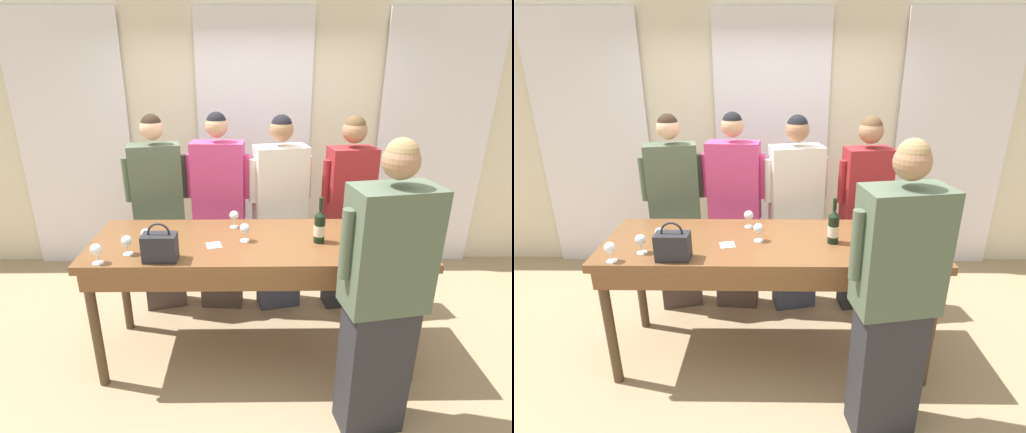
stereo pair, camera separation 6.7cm
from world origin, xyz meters
The scene contains 20 objects.
ground_plane centered at (0.00, 0.00, 0.00)m, with size 18.00×18.00×0.00m, color tan.
wall_back centered at (0.00, 1.67, 1.40)m, with size 12.00×0.06×2.80m.
curtain_panel_left centered at (-1.90, 1.60, 1.34)m, with size 1.17×0.03×2.69m.
curtain_panel_center centered at (0.00, 1.60, 1.34)m, with size 1.17×0.03×2.69m.
curtain_panel_right centered at (1.90, 1.60, 1.34)m, with size 1.17×0.03×2.69m.
tasting_bar centered at (0.00, -0.02, 0.89)m, with size 2.37×0.81×0.99m.
wine_bottle centered at (0.45, -0.04, 1.11)m, with size 0.08×0.08×0.33m.
handbag centered at (-0.62, -0.30, 1.09)m, with size 0.22×0.13×0.26m.
wine_glass_front_left centered at (-1.02, -0.34, 1.09)m, with size 0.07×0.07×0.13m.
wine_glass_front_mid centered at (-0.08, -0.02, 1.09)m, with size 0.07×0.07×0.13m.
wine_glass_front_right centered at (1.01, -0.19, 1.09)m, with size 0.07×0.07×0.13m.
wine_glass_center_left centered at (-0.86, -0.22, 1.09)m, with size 0.07×0.07×0.13m.
wine_glass_center_mid centered at (-0.17, 0.24, 1.09)m, with size 0.07×0.07×0.13m.
wine_glass_center_right centered at (-0.76, -0.10, 1.09)m, with size 0.07×0.07×0.13m.
napkin centered at (-0.30, -0.09, 1.00)m, with size 0.12×0.12×0.00m.
guest_olive_jacket centered at (-0.85, 0.70, 0.92)m, with size 0.55×0.31×1.80m.
guest_pink_top centered at (-0.32, 0.70, 0.93)m, with size 0.56×0.25×1.82m.
guest_cream_sweater centered at (0.22, 0.70, 0.91)m, with size 0.56×0.34×1.79m.
guest_striped_shirt centered at (0.82, 0.70, 0.92)m, with size 0.51×0.29×1.79m.
host_pouring centered at (0.71, -0.69, 0.93)m, with size 0.57×0.34×1.85m.
Camera 2 is at (0.03, -2.62, 2.20)m, focal length 28.00 mm.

